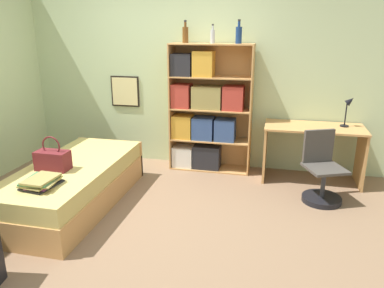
# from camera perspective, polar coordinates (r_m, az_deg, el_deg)

# --- Properties ---
(ground_plane) EXTENTS (14.00, 14.00, 0.00)m
(ground_plane) POSITION_cam_1_polar(r_m,az_deg,el_deg) (4.20, -8.71, -10.05)
(ground_plane) COLOR #84664C
(wall_back) EXTENTS (10.00, 0.09, 2.60)m
(wall_back) POSITION_cam_1_polar(r_m,az_deg,el_deg) (5.35, -2.74, 10.75)
(wall_back) COLOR beige
(wall_back) RESTS_ON ground_plane
(bed) EXTENTS (0.91, 1.98, 0.48)m
(bed) POSITION_cam_1_polar(r_m,az_deg,el_deg) (4.42, -17.56, -5.89)
(bed) COLOR tan
(bed) RESTS_ON ground_plane
(handbag) EXTENTS (0.35, 0.18, 0.37)m
(handbag) POSITION_cam_1_polar(r_m,az_deg,el_deg) (4.20, -20.46, -2.25)
(handbag) COLOR maroon
(handbag) RESTS_ON bed
(book_stack_on_bed) EXTENTS (0.33, 0.39, 0.10)m
(book_stack_on_bed) POSITION_cam_1_polar(r_m,az_deg,el_deg) (3.82, -22.00, -5.38)
(book_stack_on_bed) COLOR #232328
(book_stack_on_bed) RESTS_ON bed
(bookcase) EXTENTS (1.10, 0.34, 1.72)m
(bookcase) POSITION_cam_1_polar(r_m,az_deg,el_deg) (5.11, 1.81, 4.80)
(bookcase) COLOR tan
(bookcase) RESTS_ON ground_plane
(bottle_green) EXTENTS (0.08, 0.08, 0.28)m
(bottle_green) POSITION_cam_1_polar(r_m,az_deg,el_deg) (5.08, -1.02, 16.39)
(bottle_green) COLOR brown
(bottle_green) RESTS_ON bookcase
(bottle_brown) EXTENTS (0.06, 0.06, 0.24)m
(bottle_brown) POSITION_cam_1_polar(r_m,az_deg,el_deg) (4.93, 3.16, 16.11)
(bottle_brown) COLOR #B7BCC1
(bottle_brown) RESTS_ON bookcase
(bottle_clear) EXTENTS (0.08, 0.08, 0.29)m
(bottle_clear) POSITION_cam_1_polar(r_m,az_deg,el_deg) (4.88, 7.14, 16.24)
(bottle_clear) COLOR navy
(bottle_clear) RESTS_ON bookcase
(desk) EXTENTS (1.22, 0.58, 0.73)m
(desk) POSITION_cam_1_polar(r_m,az_deg,el_deg) (5.00, 17.94, 0.18)
(desk) COLOR tan
(desk) RESTS_ON ground_plane
(desk_lamp) EXTENTS (0.15, 0.11, 0.39)m
(desk_lamp) POSITION_cam_1_polar(r_m,az_deg,el_deg) (5.01, 22.79, 5.36)
(desk_lamp) COLOR black
(desk_lamp) RESTS_ON desk
(desk_chair) EXTENTS (0.53, 0.53, 0.81)m
(desk_chair) POSITION_cam_1_polar(r_m,az_deg,el_deg) (4.54, 19.13, -5.10)
(desk_chair) COLOR black
(desk_chair) RESTS_ON ground_plane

